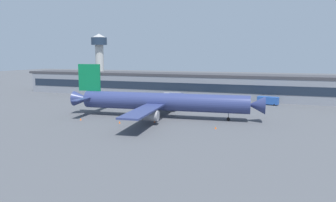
# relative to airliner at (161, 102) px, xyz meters

# --- Properties ---
(ground_plane) EXTENTS (600.00, 600.00, 0.00)m
(ground_plane) POSITION_rel_airliner_xyz_m (-1.23, -2.09, -5.28)
(ground_plane) COLOR #4C4F54
(terminal_building) EXTENTS (189.95, 17.37, 11.52)m
(terminal_building) POSITION_rel_airliner_xyz_m (-1.23, 53.87, 0.50)
(terminal_building) COLOR gray
(terminal_building) RESTS_ON ground_plane
(airliner) EXTENTS (64.90, 55.75, 17.39)m
(airliner) POSITION_rel_airliner_xyz_m (0.00, 0.00, 0.00)
(airliner) COLOR navy
(airliner) RESTS_ON ground_plane
(control_tower) EXTENTS (8.51, 8.51, 31.87)m
(control_tower) POSITION_rel_airliner_xyz_m (-58.35, 57.30, 14.60)
(control_tower) COLOR #B7B7B2
(control_tower) RESTS_ON ground_plane
(follow_me_car) EXTENTS (4.44, 2.10, 1.85)m
(follow_me_car) POSITION_rel_airliner_xyz_m (-17.30, 34.43, -4.19)
(follow_me_car) COLOR black
(follow_me_car) RESTS_ON ground_plane
(pushback_tractor) EXTENTS (5.05, 3.10, 1.75)m
(pushback_tractor) POSITION_rel_airliner_xyz_m (19.41, 35.98, -4.23)
(pushback_tractor) COLOR white
(pushback_tractor) RESTS_ON ground_plane
(fuel_truck) EXTENTS (8.80, 4.53, 3.35)m
(fuel_truck) POSITION_rel_airliner_xyz_m (31.88, 40.66, -3.40)
(fuel_truck) COLOR #2651A5
(fuel_truck) RESTS_ON ground_plane
(catering_truck) EXTENTS (7.60, 4.17, 4.15)m
(catering_truck) POSITION_rel_airliner_xyz_m (-8.10, 33.93, -2.99)
(catering_truck) COLOR gray
(catering_truck) RESTS_ON ground_plane
(traffic_cone_0) EXTENTS (0.56, 0.56, 0.70)m
(traffic_cone_0) POSITION_rel_airliner_xyz_m (20.32, -10.32, -4.93)
(traffic_cone_0) COLOR #F2590C
(traffic_cone_0) RESTS_ON ground_plane
(traffic_cone_1) EXTENTS (0.54, 0.54, 0.68)m
(traffic_cone_1) POSITION_rel_airliner_xyz_m (-22.40, -12.86, -4.94)
(traffic_cone_1) COLOR #F2590C
(traffic_cone_1) RESTS_ON ground_plane
(traffic_cone_2) EXTENTS (0.54, 0.54, 0.67)m
(traffic_cone_2) POSITION_rel_airliner_xyz_m (-8.59, -12.77, -4.94)
(traffic_cone_2) COLOR #F2590C
(traffic_cone_2) RESTS_ON ground_plane
(traffic_cone_3) EXTENTS (0.49, 0.49, 0.61)m
(traffic_cone_3) POSITION_rel_airliner_xyz_m (0.91, -7.98, -4.97)
(traffic_cone_3) COLOR #F2590C
(traffic_cone_3) RESTS_ON ground_plane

